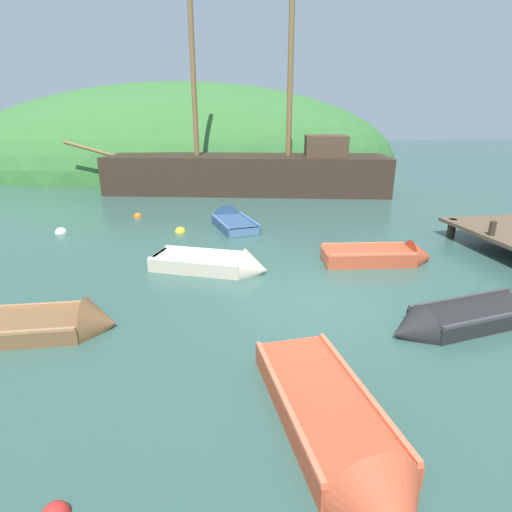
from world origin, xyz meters
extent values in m
plane|color=#33564C|center=(0.00, 0.00, 0.00)|extent=(120.00, 120.00, 0.00)
cylinder|color=#3A2D21|center=(6.55, 4.51, 0.02)|extent=(0.28, 0.28, 1.24)
cylinder|color=#3A2D21|center=(6.45, 2.43, 0.87)|extent=(0.20, 0.20, 0.45)
ellipsoid|color=#387033|center=(-2.74, 30.03, 0.00)|extent=(38.34, 26.33, 13.86)
cube|color=#38281E|center=(0.47, 14.76, 0.63)|extent=(16.09, 7.15, 2.86)
cube|color=#997A51|center=(0.47, 14.76, 2.01)|extent=(15.42, 6.71, 0.10)
cylinder|color=olive|center=(-8.33, 16.78, 2.36)|extent=(2.92, 0.85, 0.97)
cylinder|color=olive|center=(-2.28, 15.39, 6.87)|extent=(0.28, 0.28, 9.63)
cylinder|color=olive|center=(2.76, 14.24, 6.39)|extent=(0.30, 0.30, 8.66)
cube|color=#4C3828|center=(4.74, 13.79, 2.61)|extent=(2.73, 3.05, 1.10)
cube|color=#C64C2D|center=(2.34, 2.35, 0.14)|extent=(2.72, 1.41, 0.52)
cone|color=#C64C2D|center=(3.97, 2.17, 0.14)|extent=(0.77, 1.13, 1.07)
cube|color=#FF6E48|center=(1.09, 2.49, 0.22)|extent=(0.23, 1.02, 0.36)
cube|color=#FF6E48|center=(2.80, 2.30, 0.34)|extent=(0.29, 1.05, 0.05)
cube|color=#FF6E48|center=(1.89, 2.40, 0.34)|extent=(0.29, 1.05, 0.05)
cube|color=#FF6E48|center=(2.29, 1.83, 0.43)|extent=(2.56, 0.36, 0.07)
cube|color=#FF6E48|center=(2.40, 2.87, 0.43)|extent=(2.56, 0.36, 0.07)
cube|color=brown|center=(-6.24, -0.49, 0.10)|extent=(2.36, 1.33, 0.43)
cone|color=brown|center=(-4.78, -0.53, 0.10)|extent=(0.63, 1.22, 1.21)
cube|color=#AE7B4F|center=(-5.84, -0.50, 0.25)|extent=(0.21, 1.17, 0.05)
cube|color=#AE7B4F|center=(-6.65, -0.47, 0.25)|extent=(0.21, 1.17, 0.05)
cube|color=#AE7B4F|center=(-6.26, -1.08, 0.34)|extent=(2.28, 0.14, 0.07)
cube|color=#AE7B4F|center=(-6.23, 0.11, 0.34)|extent=(2.28, 0.14, 0.07)
cube|color=black|center=(3.10, -1.57, 0.11)|extent=(3.01, 1.52, 0.45)
cone|color=black|center=(1.34, -1.88, 0.11)|extent=(0.87, 1.09, 0.98)
cube|color=#3B3B3B|center=(2.61, -1.65, 0.27)|extent=(0.34, 0.97, 0.05)
cube|color=#3B3B3B|center=(3.60, -1.48, 0.27)|extent=(0.34, 0.97, 0.05)
cube|color=#3B3B3B|center=(3.02, -1.10, 0.36)|extent=(2.79, 0.57, 0.07)
cube|color=#3B3B3B|center=(3.19, -2.04, 0.36)|extent=(2.79, 0.57, 0.07)
cube|color=#335175|center=(-1.14, 6.83, 0.10)|extent=(1.68, 2.58, 0.43)
cone|color=#335175|center=(-1.41, 8.31, 0.10)|extent=(1.29, 0.82, 1.20)
cube|color=#4F75A1|center=(-0.93, 5.70, 0.16)|extent=(1.14, 0.33, 0.30)
cube|color=#4F75A1|center=(-1.22, 7.24, 0.25)|extent=(1.18, 0.39, 0.05)
cube|color=#4F75A1|center=(-1.06, 6.41, 0.25)|extent=(1.18, 0.39, 0.05)
cube|color=#4F75A1|center=(-0.56, 6.93, 0.34)|extent=(0.51, 2.32, 0.07)
cube|color=#4F75A1|center=(-1.72, 6.72, 0.34)|extent=(0.51, 2.32, 0.07)
cube|color=#C64C2D|center=(-1.06, -3.72, 0.12)|extent=(1.50, 3.14, 0.48)
cube|color=#FF6E48|center=(-1.17, -2.25, 0.19)|extent=(1.15, 0.20, 0.33)
cube|color=#FF6E48|center=(-1.03, -4.25, 0.30)|extent=(1.18, 0.27, 0.05)
cube|color=#FF6E48|center=(-1.10, -3.19, 0.30)|extent=(1.18, 0.27, 0.05)
cube|color=#FF6E48|center=(-1.66, -3.77, 0.39)|extent=(0.30, 2.99, 0.07)
cube|color=#FF6E48|center=(-0.47, -3.68, 0.39)|extent=(0.30, 2.99, 0.07)
cube|color=beige|center=(-2.65, 2.64, 0.13)|extent=(2.91, 2.12, 0.50)
cone|color=beige|center=(-1.12, 2.00, 0.13)|extent=(1.05, 1.30, 1.12)
cube|color=white|center=(-3.83, 3.14, 0.20)|extent=(0.52, 1.03, 0.35)
cube|color=white|center=(-2.22, 2.46, 0.32)|extent=(0.59, 1.07, 0.05)
cube|color=white|center=(-3.08, 2.82, 0.32)|extent=(0.59, 1.07, 0.05)
cube|color=white|center=(-2.86, 2.13, 0.41)|extent=(2.43, 1.08, 0.07)
cube|color=white|center=(-2.44, 3.15, 0.41)|extent=(2.43, 1.08, 0.07)
sphere|color=yellow|center=(-3.25, 6.68, 0.00)|extent=(0.41, 0.41, 0.41)
sphere|color=white|center=(-7.68, 7.30, 0.00)|extent=(0.43, 0.43, 0.43)
sphere|color=orange|center=(-5.11, 9.49, 0.00)|extent=(0.36, 0.36, 0.36)
camera|label=1|loc=(-2.83, -8.44, 4.20)|focal=28.48mm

